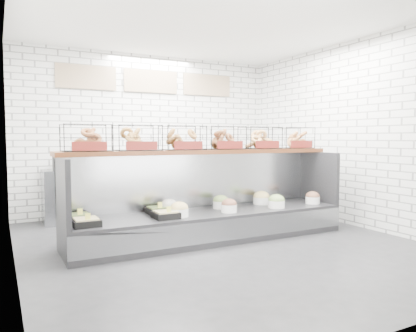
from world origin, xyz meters
TOP-DOWN VIEW (x-y plane):
  - ground at (0.00, 0.00)m, footprint 5.50×5.50m
  - room_shell at (0.00, 0.60)m, footprint 5.02×5.51m
  - display_case at (0.00, 0.34)m, footprint 4.00×0.90m
  - bagel_shelf at (-0.01, 0.52)m, footprint 4.10×0.50m
  - prep_counter at (-0.01, 2.43)m, footprint 4.00×0.60m

SIDE VIEW (x-z plane):
  - ground at x=0.00m, z-range 0.00..0.00m
  - display_case at x=0.00m, z-range -0.27..0.93m
  - prep_counter at x=-0.01m, z-range -0.13..1.07m
  - bagel_shelf at x=-0.01m, z-range 1.19..1.59m
  - room_shell at x=0.00m, z-range 0.55..3.56m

